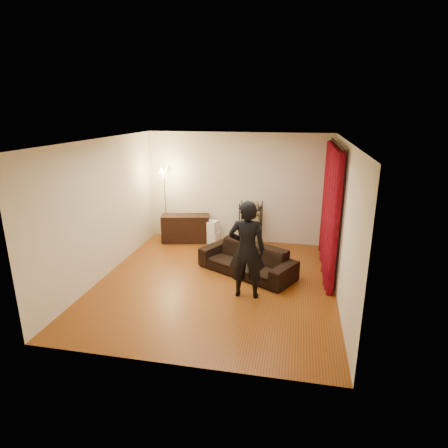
% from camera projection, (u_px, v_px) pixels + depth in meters
% --- Properties ---
extents(floor, '(5.00, 5.00, 0.00)m').
position_uv_depth(floor, '(216.00, 282.00, 7.27)').
color(floor, brown).
rests_on(floor, ground).
extents(ceiling, '(5.00, 5.00, 0.00)m').
position_uv_depth(ceiling, '(215.00, 141.00, 6.47)').
color(ceiling, white).
rests_on(ceiling, ground).
extents(wall_back, '(5.00, 0.00, 5.00)m').
position_uv_depth(wall_back, '(238.00, 188.00, 9.21)').
color(wall_back, beige).
rests_on(wall_back, ground).
extents(wall_front, '(5.00, 0.00, 5.00)m').
position_uv_depth(wall_front, '(171.00, 271.00, 4.53)').
color(wall_front, beige).
rests_on(wall_front, ground).
extents(wall_left, '(0.00, 5.00, 5.00)m').
position_uv_depth(wall_left, '(103.00, 209.00, 7.29)').
color(wall_left, beige).
rests_on(wall_left, ground).
extents(wall_right, '(0.00, 5.00, 5.00)m').
position_uv_depth(wall_right, '(343.00, 222.00, 6.45)').
color(wall_right, beige).
rests_on(wall_right, ground).
extents(curtain_rod, '(0.04, 2.65, 0.04)m').
position_uv_depth(curtain_rod, '(337.00, 144.00, 7.16)').
color(curtain_rod, black).
rests_on(curtain_rod, wall_right).
extents(curtain, '(0.22, 2.65, 2.55)m').
position_uv_depth(curtain, '(330.00, 210.00, 7.55)').
color(curtain, maroon).
rests_on(curtain, ground).
extents(sofa, '(2.13, 1.65, 0.59)m').
position_uv_depth(sofa, '(247.00, 260.00, 7.59)').
color(sofa, black).
rests_on(sofa, ground).
extents(person, '(0.66, 0.44, 1.76)m').
position_uv_depth(person, '(247.00, 250.00, 6.50)').
color(person, black).
rests_on(person, ground).
extents(media_cabinet, '(1.24, 0.67, 0.69)m').
position_uv_depth(media_cabinet, '(186.00, 228.00, 9.41)').
color(media_cabinet, black).
rests_on(media_cabinet, ground).
extents(storage_boxes, '(0.40, 0.35, 0.58)m').
position_uv_depth(storage_boxes, '(211.00, 232.00, 9.32)').
color(storage_boxes, white).
rests_on(storage_boxes, ground).
extents(wire_shelf, '(0.60, 0.51, 1.10)m').
position_uv_depth(wire_shelf, '(251.00, 224.00, 9.04)').
color(wire_shelf, black).
rests_on(wire_shelf, ground).
extents(floor_lamp, '(0.45, 0.45, 1.90)m').
position_uv_depth(floor_lamp, '(166.00, 205.00, 9.22)').
color(floor_lamp, silver).
rests_on(floor_lamp, ground).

